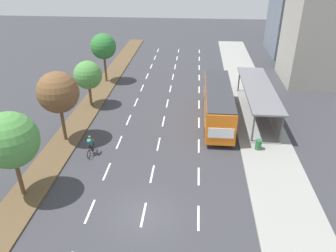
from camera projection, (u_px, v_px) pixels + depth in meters
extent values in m
plane|color=#38383D|center=(144.00, 214.00, 20.93)|extent=(140.00, 140.00, 0.00)
cube|color=brown|center=(100.00, 92.00, 39.11)|extent=(2.60, 52.00, 0.12)
cube|color=gray|center=(249.00, 96.00, 37.78)|extent=(4.50, 52.00, 0.15)
cube|color=white|center=(90.00, 211.00, 21.16)|extent=(0.14, 2.21, 0.01)
cube|color=white|center=(107.00, 171.00, 24.99)|extent=(0.14, 2.21, 0.01)
cube|color=white|center=(119.00, 142.00, 28.82)|extent=(0.14, 2.21, 0.01)
cube|color=white|center=(129.00, 120.00, 32.65)|extent=(0.14, 2.21, 0.01)
cube|color=white|center=(136.00, 102.00, 36.48)|extent=(0.14, 2.21, 0.01)
cube|color=white|center=(142.00, 88.00, 40.32)|extent=(0.14, 2.21, 0.01)
cube|color=white|center=(147.00, 76.00, 44.15)|extent=(0.14, 2.21, 0.01)
cube|color=white|center=(151.00, 66.00, 47.98)|extent=(0.14, 2.21, 0.01)
cube|color=white|center=(155.00, 58.00, 51.81)|extent=(0.14, 2.21, 0.01)
cube|color=white|center=(158.00, 50.00, 55.64)|extent=(0.14, 2.21, 0.01)
cube|color=white|center=(143.00, 214.00, 20.90)|extent=(0.14, 2.21, 0.01)
cube|color=white|center=(152.00, 174.00, 24.73)|extent=(0.14, 2.21, 0.01)
cube|color=white|center=(159.00, 144.00, 28.56)|extent=(0.14, 2.21, 0.01)
cube|color=white|center=(163.00, 121.00, 32.39)|extent=(0.14, 2.21, 0.01)
cube|color=white|center=(167.00, 103.00, 36.22)|extent=(0.14, 2.21, 0.01)
cube|color=white|center=(170.00, 89.00, 40.05)|extent=(0.14, 2.21, 0.01)
cube|color=white|center=(173.00, 77.00, 43.88)|extent=(0.14, 2.21, 0.01)
cube|color=white|center=(175.00, 67.00, 47.71)|extent=(0.14, 2.21, 0.01)
cube|color=white|center=(177.00, 58.00, 51.54)|extent=(0.14, 2.21, 0.01)
cube|color=white|center=(179.00, 51.00, 55.37)|extent=(0.14, 2.21, 0.01)
cube|color=white|center=(198.00, 218.00, 20.63)|extent=(0.14, 2.21, 0.01)
cube|color=white|center=(199.00, 176.00, 24.47)|extent=(0.14, 2.21, 0.01)
cube|color=white|center=(199.00, 146.00, 28.30)|extent=(0.14, 2.21, 0.01)
cube|color=white|center=(199.00, 123.00, 32.13)|extent=(0.14, 2.21, 0.01)
cube|color=white|center=(199.00, 104.00, 35.96)|extent=(0.14, 2.21, 0.01)
cube|color=white|center=(199.00, 90.00, 39.79)|extent=(0.14, 2.21, 0.01)
cube|color=white|center=(199.00, 78.00, 43.62)|extent=(0.14, 2.21, 0.01)
cube|color=white|center=(199.00, 67.00, 47.45)|extent=(0.14, 2.21, 0.01)
cube|color=white|center=(199.00, 59.00, 51.28)|extent=(0.14, 2.21, 0.01)
cube|color=white|center=(199.00, 51.00, 55.11)|extent=(0.14, 2.21, 0.01)
cube|color=gray|center=(255.00, 113.00, 33.61)|extent=(2.60, 12.17, 0.10)
cylinder|color=#56565B|center=(253.00, 128.00, 27.93)|extent=(0.16, 0.16, 2.60)
cylinder|color=#56565B|center=(239.00, 80.00, 38.19)|extent=(0.16, 0.16, 2.60)
cylinder|color=#56565B|center=(282.00, 129.00, 27.75)|extent=(0.16, 0.16, 2.60)
cylinder|color=#56565B|center=(259.00, 81.00, 38.02)|extent=(0.16, 0.16, 2.60)
cube|color=gray|center=(269.00, 101.00, 32.88)|extent=(0.10, 11.56, 2.34)
cube|color=slate|center=(259.00, 88.00, 32.32)|extent=(2.90, 12.57, 0.16)
cube|color=orange|center=(218.00, 103.00, 31.73)|extent=(2.50, 11.20, 2.80)
cube|color=#2D3D4C|center=(218.00, 95.00, 31.33)|extent=(2.54, 10.30, 0.90)
cube|color=#333338|center=(219.00, 89.00, 31.04)|extent=(2.45, 10.98, 0.12)
cube|color=#2D3D4C|center=(216.00, 80.00, 36.51)|extent=(2.25, 0.06, 1.54)
cube|color=white|center=(221.00, 133.00, 26.88)|extent=(2.12, 0.04, 0.90)
cylinder|color=black|center=(205.00, 101.00, 35.50)|extent=(0.30, 1.00, 1.00)
cylinder|color=black|center=(226.00, 102.00, 35.34)|extent=(0.30, 1.00, 1.00)
cylinder|color=black|center=(206.00, 132.00, 29.40)|extent=(0.30, 1.00, 1.00)
cylinder|color=black|center=(231.00, 133.00, 29.23)|extent=(0.30, 1.00, 1.00)
torus|color=black|center=(93.00, 147.00, 27.43)|extent=(0.06, 0.72, 0.72)
torus|color=black|center=(89.00, 154.00, 26.47)|extent=(0.06, 0.72, 0.72)
cylinder|color=maroon|center=(90.00, 148.00, 26.82)|extent=(0.05, 0.94, 0.05)
cylinder|color=maroon|center=(90.00, 150.00, 26.82)|extent=(0.05, 0.57, 0.42)
cylinder|color=maroon|center=(90.00, 149.00, 26.63)|extent=(0.04, 0.04, 0.40)
cube|color=black|center=(89.00, 147.00, 26.54)|extent=(0.12, 0.24, 0.06)
cylinder|color=black|center=(92.00, 142.00, 27.13)|extent=(0.46, 0.04, 0.04)
cube|color=#2D844C|center=(90.00, 142.00, 26.54)|extent=(0.30, 0.36, 0.59)
cube|color=#23669E|center=(89.00, 143.00, 26.39)|extent=(0.26, 0.26, 0.42)
sphere|color=#9E7051|center=(89.00, 137.00, 26.45)|extent=(0.20, 0.20, 0.20)
cylinder|color=#23232D|center=(89.00, 146.00, 26.71)|extent=(0.12, 0.42, 0.25)
cylinder|color=#23232D|center=(90.00, 148.00, 26.99)|extent=(0.10, 0.17, 0.41)
cylinder|color=#23232D|center=(91.00, 146.00, 26.70)|extent=(0.12, 0.42, 0.25)
cylinder|color=#23232D|center=(92.00, 148.00, 26.97)|extent=(0.10, 0.17, 0.41)
cylinder|color=#2D844C|center=(88.00, 140.00, 26.73)|extent=(0.09, 0.47, 0.28)
cylinder|color=#2D844C|center=(92.00, 140.00, 26.70)|extent=(0.09, 0.47, 0.28)
cylinder|color=brown|center=(19.00, 176.00, 21.87)|extent=(0.28, 0.28, 2.89)
sphere|color=#4C8E42|center=(10.00, 140.00, 20.55)|extent=(3.65, 3.65, 3.65)
cylinder|color=brown|center=(63.00, 123.00, 28.33)|extent=(0.28, 0.28, 3.17)
sphere|color=brown|center=(58.00, 92.00, 26.97)|extent=(3.48, 3.48, 3.48)
cylinder|color=brown|center=(90.00, 95.00, 35.06)|extent=(0.28, 0.28, 2.29)
sphere|color=#4C8E42|center=(88.00, 75.00, 34.00)|extent=(2.95, 2.95, 2.95)
cylinder|color=brown|center=(105.00, 69.00, 41.38)|extent=(0.28, 0.28, 3.30)
sphere|color=#2D7533|center=(103.00, 46.00, 40.05)|extent=(3.12, 3.12, 3.12)
cylinder|color=#286B38|center=(258.00, 145.00, 27.36)|extent=(0.52, 0.52, 0.85)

